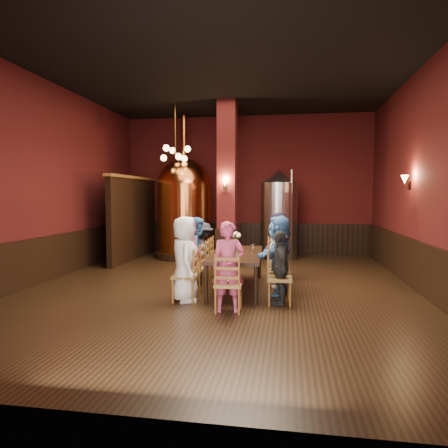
% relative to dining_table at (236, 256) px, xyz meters
% --- Properties ---
extents(room, '(10.00, 10.02, 4.50)m').
position_rel_dining_table_xyz_m(room, '(-0.35, 0.20, 1.56)').
color(room, black).
rests_on(room, ground).
extents(wainscot_right, '(0.08, 9.90, 1.00)m').
position_rel_dining_table_xyz_m(wainscot_right, '(3.61, 0.20, -0.19)').
color(wainscot_right, black).
rests_on(wainscot_right, ground).
extents(wainscot_back, '(7.90, 0.08, 1.00)m').
position_rel_dining_table_xyz_m(wainscot_back, '(-0.35, 5.16, -0.19)').
color(wainscot_back, black).
rests_on(wainscot_back, ground).
extents(wainscot_left, '(0.08, 9.90, 1.00)m').
position_rel_dining_table_xyz_m(wainscot_left, '(-4.31, 0.20, -0.19)').
color(wainscot_left, black).
rests_on(wainscot_left, ground).
extents(column, '(0.58, 0.58, 4.50)m').
position_rel_dining_table_xyz_m(column, '(-0.65, 3.00, 1.56)').
color(column, '#440E11').
rests_on(column, ground).
extents(partition, '(0.22, 3.50, 2.40)m').
position_rel_dining_table_xyz_m(partition, '(-3.55, 3.40, 0.51)').
color(partition, black).
rests_on(partition, ground).
extents(pendant_cluster, '(0.90, 0.90, 1.70)m').
position_rel_dining_table_xyz_m(pendant_cluster, '(-2.15, 3.10, 2.41)').
color(pendant_cluster, '#A57226').
rests_on(pendant_cluster, room).
extents(sconce_wall, '(0.20, 0.20, 0.36)m').
position_rel_dining_table_xyz_m(sconce_wall, '(3.55, 1.00, 1.51)').
color(sconce_wall, black).
rests_on(sconce_wall, room).
extents(sconce_column, '(0.20, 0.20, 0.36)m').
position_rel_dining_table_xyz_m(sconce_column, '(-0.65, 2.70, 1.51)').
color(sconce_column, black).
rests_on(sconce_column, column).
extents(dining_table, '(1.11, 2.44, 0.75)m').
position_rel_dining_table_xyz_m(dining_table, '(0.00, 0.00, 0.00)').
color(dining_table, black).
rests_on(dining_table, ground).
extents(chair_0, '(0.48, 0.48, 0.92)m').
position_rel_dining_table_xyz_m(chair_0, '(-0.80, -1.04, -0.23)').
color(chair_0, '#965E26').
rests_on(chair_0, ground).
extents(person_0, '(0.70, 0.87, 1.54)m').
position_rel_dining_table_xyz_m(person_0, '(-0.80, -1.04, 0.08)').
color(person_0, white).
rests_on(person_0, ground).
extents(chair_1, '(0.48, 0.48, 0.92)m').
position_rel_dining_table_xyz_m(chair_1, '(-0.83, -0.37, -0.23)').
color(chair_1, '#965E26').
rests_on(chair_1, ground).
extents(person_1, '(0.35, 0.52, 1.40)m').
position_rel_dining_table_xyz_m(person_1, '(-0.83, -0.37, 0.01)').
color(person_1, '#AD1D42').
rests_on(person_1, ground).
extents(chair_2, '(0.48, 0.48, 0.92)m').
position_rel_dining_table_xyz_m(chair_2, '(-0.86, 0.29, -0.23)').
color(chair_2, '#965E26').
rests_on(chair_2, ground).
extents(person_2, '(0.53, 0.77, 1.45)m').
position_rel_dining_table_xyz_m(person_2, '(-0.86, 0.29, 0.04)').
color(person_2, '#285386').
rests_on(person_2, ground).
extents(chair_3, '(0.48, 0.48, 0.92)m').
position_rel_dining_table_xyz_m(chair_3, '(-0.89, 0.96, -0.23)').
color(chair_3, '#965E26').
rests_on(chair_3, ground).
extents(person_3, '(0.76, 0.96, 1.30)m').
position_rel_dining_table_xyz_m(person_3, '(-0.89, 0.96, -0.04)').
color(person_3, black).
rests_on(person_3, ground).
extents(chair_4, '(0.48, 0.48, 0.92)m').
position_rel_dining_table_xyz_m(chair_4, '(0.89, -0.96, -0.23)').
color(chair_4, '#965E26').
rests_on(chair_4, ground).
extents(person_4, '(0.45, 0.81, 1.30)m').
position_rel_dining_table_xyz_m(person_4, '(0.89, -0.96, -0.04)').
color(person_4, black).
rests_on(person_4, ground).
extents(chair_5, '(0.48, 0.48, 0.92)m').
position_rel_dining_table_xyz_m(chair_5, '(0.86, -0.29, -0.23)').
color(chair_5, '#965E26').
rests_on(chair_5, ground).
extents(person_5, '(0.80, 1.49, 1.53)m').
position_rel_dining_table_xyz_m(person_5, '(0.86, -0.29, 0.08)').
color(person_5, '#335F99').
rests_on(person_5, ground).
extents(chair_6, '(0.48, 0.48, 0.92)m').
position_rel_dining_table_xyz_m(chair_6, '(0.83, 0.37, -0.23)').
color(chair_6, '#965E26').
rests_on(chair_6, ground).
extents(person_6, '(0.58, 0.73, 1.31)m').
position_rel_dining_table_xyz_m(person_6, '(0.83, 0.37, -0.03)').
color(person_6, silver).
rests_on(person_6, ground).
extents(chair_7, '(0.48, 0.48, 0.92)m').
position_rel_dining_table_xyz_m(chair_7, '(0.80, 1.04, -0.23)').
color(chair_7, '#965E26').
rests_on(chair_7, ground).
extents(person_7, '(0.37, 0.75, 1.53)m').
position_rel_dining_table_xyz_m(person_7, '(0.80, 1.04, 0.08)').
color(person_7, '#1F1C38').
rests_on(person_7, ground).
extents(chair_8, '(0.48, 0.48, 0.92)m').
position_rel_dining_table_xyz_m(chair_8, '(0.07, -1.55, -0.23)').
color(chair_8, '#965E26').
rests_on(chair_8, ground).
extents(person_8, '(0.59, 0.44, 1.49)m').
position_rel_dining_table_xyz_m(person_8, '(0.07, -1.55, 0.06)').
color(person_8, '#B43C64').
rests_on(person_8, ground).
extents(copper_kettle, '(1.96, 1.96, 4.30)m').
position_rel_dining_table_xyz_m(copper_kettle, '(-2.11, 3.91, 0.88)').
color(copper_kettle, black).
rests_on(copper_kettle, ground).
extents(steel_vessel, '(1.37, 1.37, 2.65)m').
position_rel_dining_table_xyz_m(steel_vessel, '(0.75, 4.12, 0.64)').
color(steel_vessel, '#B2B2B7').
rests_on(steel_vessel, ground).
extents(rose_vase, '(0.20, 0.20, 0.35)m').
position_rel_dining_table_xyz_m(rose_vase, '(-0.12, 0.97, 0.29)').
color(rose_vase, white).
rests_on(rose_vase, dining_table).
extents(wine_glass_0, '(0.07, 0.07, 0.17)m').
position_rel_dining_table_xyz_m(wine_glass_0, '(-0.06, -0.80, 0.15)').
color(wine_glass_0, white).
rests_on(wine_glass_0, dining_table).
extents(wine_glass_1, '(0.07, 0.07, 0.17)m').
position_rel_dining_table_xyz_m(wine_glass_1, '(-0.27, 0.20, 0.15)').
color(wine_glass_1, white).
rests_on(wine_glass_1, dining_table).
extents(wine_glass_2, '(0.07, 0.07, 0.17)m').
position_rel_dining_table_xyz_m(wine_glass_2, '(-0.26, -0.35, 0.15)').
color(wine_glass_2, white).
rests_on(wine_glass_2, dining_table).
extents(wine_glass_3, '(0.07, 0.07, 0.17)m').
position_rel_dining_table_xyz_m(wine_glass_3, '(0.33, 0.04, 0.15)').
color(wine_glass_3, white).
rests_on(wine_glass_3, dining_table).
extents(wine_glass_4, '(0.07, 0.07, 0.17)m').
position_rel_dining_table_xyz_m(wine_glass_4, '(-0.14, -0.93, 0.15)').
color(wine_glass_4, white).
rests_on(wine_glass_4, dining_table).
extents(wine_glass_5, '(0.07, 0.07, 0.17)m').
position_rel_dining_table_xyz_m(wine_glass_5, '(-0.22, -0.92, 0.15)').
color(wine_glass_5, white).
rests_on(wine_glass_5, dining_table).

